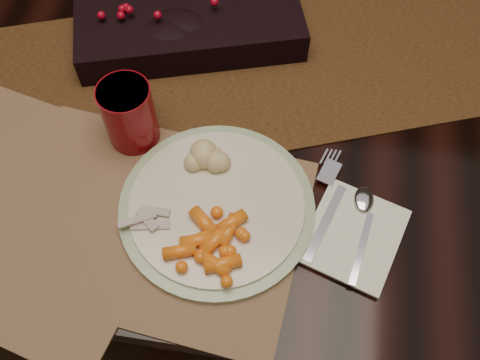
% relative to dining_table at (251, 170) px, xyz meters
% --- Properties ---
extents(floor, '(5.00, 5.00, 0.00)m').
position_rel_dining_table_xyz_m(floor, '(0.00, 0.00, -0.38)').
color(floor, black).
rests_on(floor, ground).
extents(dining_table, '(1.80, 1.00, 0.75)m').
position_rel_dining_table_xyz_m(dining_table, '(0.00, 0.00, 0.00)').
color(dining_table, black).
rests_on(dining_table, floor).
extents(table_runner, '(1.78, 0.96, 0.00)m').
position_rel_dining_table_xyz_m(table_runner, '(-0.05, -0.03, 0.38)').
color(table_runner, '#5B350D').
rests_on(table_runner, dining_table).
extents(centerpiece, '(0.43, 0.30, 0.08)m').
position_rel_dining_table_xyz_m(centerpiece, '(-0.12, 0.04, 0.42)').
color(centerpiece, black).
rests_on(centerpiece, table_runner).
extents(placemat_main, '(0.46, 0.36, 0.00)m').
position_rel_dining_table_xyz_m(placemat_main, '(-0.10, -0.33, 0.38)').
color(placemat_main, '#9C5839').
rests_on(placemat_main, dining_table).
extents(placemat_second, '(0.56, 0.47, 0.00)m').
position_rel_dining_table_xyz_m(placemat_second, '(-0.33, -0.33, 0.38)').
color(placemat_second, brown).
rests_on(placemat_second, dining_table).
extents(dinner_plate, '(0.32, 0.32, 0.02)m').
position_rel_dining_table_xyz_m(dinner_plate, '(-0.01, -0.30, 0.39)').
color(dinner_plate, beige).
rests_on(dinner_plate, placemat_main).
extents(baby_carrots, '(0.10, 0.08, 0.02)m').
position_rel_dining_table_xyz_m(baby_carrots, '(-0.02, -0.36, 0.40)').
color(baby_carrots, orange).
rests_on(baby_carrots, dinner_plate).
extents(mashed_potatoes, '(0.09, 0.09, 0.04)m').
position_rel_dining_table_xyz_m(mashed_potatoes, '(-0.04, -0.24, 0.42)').
color(mashed_potatoes, beige).
rests_on(mashed_potatoes, dinner_plate).
extents(turkey_shreds, '(0.08, 0.07, 0.02)m').
position_rel_dining_table_xyz_m(turkey_shreds, '(-0.11, -0.34, 0.40)').
color(turkey_shreds, tan).
rests_on(turkey_shreds, dinner_plate).
extents(napkin, '(0.16, 0.18, 0.01)m').
position_rel_dining_table_xyz_m(napkin, '(0.19, -0.31, 0.38)').
color(napkin, white).
rests_on(napkin, placemat_main).
extents(fork, '(0.08, 0.17, 0.00)m').
position_rel_dining_table_xyz_m(fork, '(0.14, -0.28, 0.39)').
color(fork, silver).
rests_on(fork, napkin).
extents(spoon, '(0.06, 0.15, 0.00)m').
position_rel_dining_table_xyz_m(spoon, '(0.20, -0.31, 0.39)').
color(spoon, silver).
rests_on(spoon, napkin).
extents(red_cup, '(0.08, 0.08, 0.11)m').
position_rel_dining_table_xyz_m(red_cup, '(-0.17, -0.19, 0.43)').
color(red_cup, maroon).
rests_on(red_cup, placemat_main).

